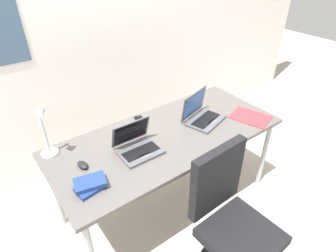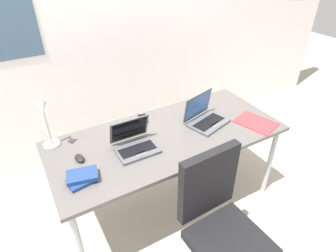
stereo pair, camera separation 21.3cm
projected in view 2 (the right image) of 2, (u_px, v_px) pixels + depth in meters
name	position (u px, v px, depth m)	size (l,w,h in m)	color
ground_plane	(168.00, 201.00, 2.59)	(12.00, 12.00, 0.00)	#B7AD9E
wall_back	(109.00, 28.00, 2.66)	(6.00, 0.13, 2.60)	silver
desk	(168.00, 141.00, 2.21)	(1.80, 0.80, 0.74)	#595451
desk_lamp	(47.00, 125.00, 1.94)	(0.12, 0.18, 0.40)	silver
laptop_back_left	(205.00, 117.00, 2.30)	(0.37, 0.33, 0.24)	#515459
laptop_mid_desk	(135.00, 144.00, 2.01)	(0.29, 0.27, 0.21)	#515459
computer_mouse	(79.00, 158.00, 1.92)	(0.06, 0.10, 0.03)	black
cell_phone	(143.00, 119.00, 2.37)	(0.06, 0.14, 0.01)	black
book_stack	(82.00, 178.00, 1.75)	(0.21, 0.17, 0.05)	navy
paper_folder_near_lamp	(256.00, 123.00, 2.32)	(0.23, 0.31, 0.01)	red
office_chair	(221.00, 236.00, 1.83)	(0.52, 0.55, 0.97)	black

